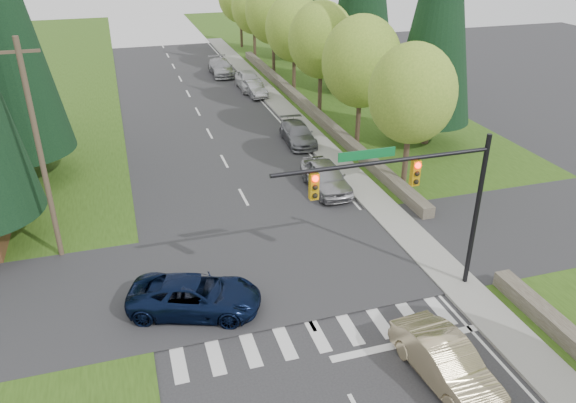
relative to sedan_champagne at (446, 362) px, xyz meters
name	(u,v)px	position (x,y,z in m)	size (l,w,h in m)	color
ground	(350,397)	(-3.33, 0.21, -0.77)	(120.00, 120.00, 0.00)	#28282B
grass_east	(412,145)	(9.67, 20.21, -0.74)	(14.00, 110.00, 0.06)	#2E4B14
grass_west	(4,193)	(-16.33, 20.21, -0.74)	(14.00, 110.00, 0.06)	#2E4B14
cross_street	(281,268)	(-3.33, 8.21, -0.77)	(120.00, 8.00, 0.10)	#28282B
sidewalk_east	(319,144)	(3.57, 22.21, -0.70)	(1.80, 80.00, 0.13)	gray
curb_east	(308,145)	(2.72, 22.21, -0.70)	(0.20, 80.00, 0.13)	gray
stone_wall_north	(305,105)	(5.27, 30.21, -0.42)	(0.70, 40.00, 0.70)	#4C4438
traffic_signal	(418,187)	(1.04, 4.71, 4.22)	(8.70, 0.37, 6.80)	black
utility_pole	(40,153)	(-12.83, 12.21, 4.38)	(1.60, 0.24, 10.00)	#473828
decid_tree_0	(412,94)	(5.87, 14.21, 4.83)	(4.80, 4.80, 8.37)	#38281C
decid_tree_1	(362,62)	(5.97, 21.21, 5.03)	(5.20, 5.20, 8.80)	#38281C
decid_tree_2	(321,40)	(5.77, 28.21, 5.16)	(5.00, 5.00, 8.82)	#38281C
decid_tree_3	(294,28)	(5.87, 35.21, 4.90)	(5.00, 5.00, 8.55)	#38281C
decid_tree_4	(273,12)	(5.97, 42.21, 5.30)	(5.40, 5.40, 9.18)	#38281C
decid_tree_5	(254,8)	(5.77, 49.21, 4.77)	(4.80, 4.80, 8.30)	#38281C
sedan_champagne	(446,362)	(0.00, 0.00, 0.00)	(1.62, 4.65, 1.53)	#C7B284
suv_navy	(195,296)	(-7.47, 6.24, -0.04)	(2.40, 5.21, 1.45)	black
parked_car_a	(326,177)	(1.45, 15.28, 0.05)	(1.93, 4.79, 1.63)	#A6A5AA
parked_car_b	(298,134)	(2.27, 23.01, -0.09)	(1.90, 4.67, 1.36)	slate
parked_car_c	(255,88)	(2.25, 35.33, -0.11)	(1.38, 3.96, 1.30)	#9F9FA3
parked_car_d	(249,80)	(2.27, 37.57, 0.06)	(1.95, 4.84, 1.65)	silver
parked_car_e	(221,67)	(0.87, 43.55, -0.01)	(2.12, 5.23, 1.52)	#A4A5A9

